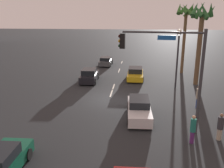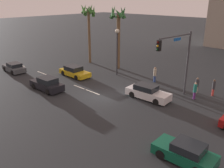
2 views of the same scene
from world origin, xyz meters
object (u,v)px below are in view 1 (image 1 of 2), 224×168
(pedestrian_0, at_px, (220,126))
(pedestrian_1, at_px, (198,96))
(car_3, at_px, (139,109))
(car_4, at_px, (1,162))
(car_1, at_px, (89,76))
(pedestrian_3, at_px, (193,128))
(palm_tree_2, at_px, (201,26))
(car_5, at_px, (135,74))
(palm_tree_1, at_px, (186,18))
(streetlamp, at_px, (178,48))
(traffic_signal, at_px, (174,64))
(car_0, at_px, (106,61))

(pedestrian_0, relative_size, pedestrian_1, 0.91)
(car_3, bearing_deg, car_4, -41.37)
(car_1, height_order, pedestrian_3, pedestrian_3)
(palm_tree_2, bearing_deg, pedestrian_1, -11.63)
(car_1, height_order, car_4, car_1)
(car_4, xyz_separation_m, pedestrian_1, (-9.98, 11.59, 0.38))
(pedestrian_3, relative_size, palm_tree_2, 0.20)
(car_5, height_order, pedestrian_0, pedestrian_0)
(palm_tree_2, bearing_deg, pedestrian_0, -6.42)
(pedestrian_0, height_order, palm_tree_1, palm_tree_1)
(pedestrian_3, relative_size, palm_tree_1, 0.20)
(pedestrian_1, xyz_separation_m, palm_tree_1, (-12.95, 0.89, 6.05))
(pedestrian_0, distance_m, palm_tree_1, 19.34)
(car_4, height_order, car_5, car_4)
(streetlamp, height_order, pedestrian_0, streetlamp)
(car_4, height_order, traffic_signal, traffic_signal)
(car_4, bearing_deg, streetlamp, 145.47)
(car_1, distance_m, pedestrian_1, 12.91)
(car_4, relative_size, streetlamp, 0.65)
(car_1, relative_size, pedestrian_0, 2.49)
(pedestrian_0, distance_m, pedestrian_3, 1.88)
(car_1, height_order, car_3, car_1)
(car_1, distance_m, car_3, 11.28)
(car_5, bearing_deg, streetlamp, 48.31)
(traffic_signal, xyz_separation_m, pedestrian_3, (1.55, 1.17, -3.60))
(traffic_signal, relative_size, pedestrian_3, 3.71)
(car_1, xyz_separation_m, car_3, (9.73, 5.71, -0.02))
(traffic_signal, relative_size, pedestrian_1, 3.52)
(streetlamp, relative_size, pedestrian_0, 3.50)
(streetlamp, relative_size, pedestrian_3, 3.37)
(traffic_signal, height_order, streetlamp, traffic_signal)
(car_5, distance_m, pedestrian_3, 15.52)
(car_1, bearing_deg, pedestrian_3, 33.74)
(car_3, xyz_separation_m, pedestrian_1, (-2.36, 4.88, 0.35))
(car_5, xyz_separation_m, palm_tree_1, (-3.83, 6.18, 6.44))
(car_3, bearing_deg, palm_tree_1, 159.34)
(car_4, height_order, palm_tree_2, palm_tree_2)
(car_4, distance_m, pedestrian_0, 12.56)
(car_3, height_order, car_4, car_3)
(car_3, bearing_deg, pedestrian_3, 41.52)
(car_0, distance_m, car_3, 19.85)
(traffic_signal, bearing_deg, car_1, -146.69)
(pedestrian_1, height_order, pedestrian_3, pedestrian_1)
(palm_tree_2, bearing_deg, streetlamp, -50.75)
(streetlamp, relative_size, palm_tree_2, 0.68)
(car_0, distance_m, palm_tree_1, 13.16)
(palm_tree_2, bearing_deg, traffic_signal, -20.29)
(pedestrian_1, bearing_deg, traffic_signal, -32.86)
(car_0, height_order, palm_tree_1, palm_tree_1)
(car_5, bearing_deg, car_1, -71.70)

